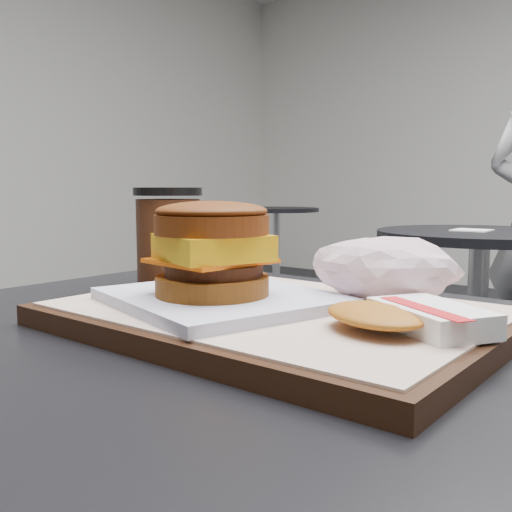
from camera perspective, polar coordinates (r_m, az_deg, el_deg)
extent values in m
cube|color=black|center=(0.48, 0.78, -10.60)|extent=(0.80, 0.60, 0.04)
cube|color=black|center=(0.51, 2.07, -6.18)|extent=(0.38, 0.28, 0.02)
cube|color=beige|center=(0.51, 2.08, -5.08)|extent=(0.36, 0.26, 0.00)
cube|color=white|center=(0.51, -3.61, -4.26)|extent=(0.23, 0.21, 0.01)
cylinder|color=brown|center=(0.50, -4.39, -2.91)|extent=(0.12, 0.12, 0.02)
cylinder|color=#331407|center=(0.50, -4.24, -1.36)|extent=(0.11, 0.11, 0.01)
cube|color=#ED5F08|center=(0.51, -4.58, -0.46)|extent=(0.10, 0.10, 0.00)
cube|color=#EBB40E|center=(0.50, -4.33, 0.90)|extent=(0.10, 0.10, 0.02)
cylinder|color=brown|center=(0.50, -4.44, 3.17)|extent=(0.12, 0.12, 0.02)
ellipsoid|color=#6D330F|center=(0.50, -4.46, 4.49)|extent=(0.12, 0.12, 0.02)
cube|color=white|center=(0.44, 17.13, -5.90)|extent=(0.11, 0.09, 0.02)
cube|color=red|center=(0.42, 16.41, -5.02)|extent=(0.08, 0.06, 0.00)
ellipsoid|color=#C1731F|center=(0.42, 11.83, -5.78)|extent=(0.10, 0.09, 0.01)
cylinder|color=#3A1B0E|center=(0.70, -8.74, 1.13)|extent=(0.08, 0.08, 0.11)
cylinder|color=black|center=(0.70, -8.83, 6.39)|extent=(0.08, 0.08, 0.01)
cylinder|color=black|center=(2.28, 20.71, -16.49)|extent=(0.44, 0.44, 0.02)
cylinder|color=#A5A5AA|center=(2.17, 21.10, -7.70)|extent=(0.07, 0.07, 0.70)
cylinder|color=black|center=(2.11, 21.52, 1.94)|extent=(0.70, 0.70, 0.03)
cube|color=white|center=(2.11, 20.78, 2.43)|extent=(0.12, 0.12, 0.00)
cylinder|color=black|center=(4.54, 2.02, -4.52)|extent=(0.40, 0.40, 0.02)
cylinder|color=#A5A5AA|center=(4.49, 2.04, -0.01)|extent=(0.06, 0.06, 0.70)
cylinder|color=black|center=(4.46, 2.06, 4.65)|extent=(0.66, 0.66, 0.03)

